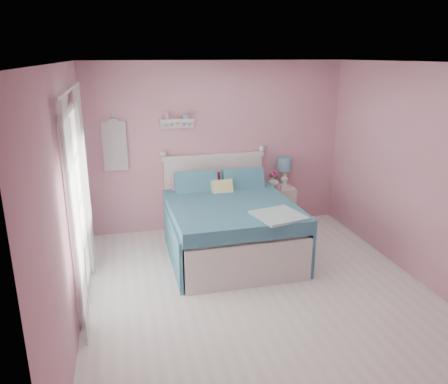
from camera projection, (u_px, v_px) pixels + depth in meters
name	position (u px, v px, depth m)	size (l,w,h in m)	color
floor	(260.00, 294.00, 5.10)	(4.50, 4.50, 0.00)	silver
room_shell	(264.00, 162.00, 4.63)	(4.50, 4.50, 4.50)	#C07987
bed	(229.00, 225.00, 6.08)	(1.68, 2.09, 1.20)	silver
nightstand	(278.00, 206.00, 7.08)	(0.45, 0.45, 0.65)	beige
table_lamp	(285.00, 166.00, 6.97)	(0.23, 0.23, 0.46)	white
vase	(274.00, 181.00, 6.98)	(0.17, 0.17, 0.17)	silver
teacup	(278.00, 188.00, 6.79)	(0.11, 0.11, 0.09)	#C6858A
roses	(274.00, 174.00, 6.94)	(0.14, 0.11, 0.12)	#BD4074
wall_shelf	(177.00, 121.00, 6.47)	(0.50, 0.15, 0.25)	silver
hanging_dress	(115.00, 146.00, 6.36)	(0.34, 0.03, 0.72)	white
french_door	(77.00, 210.00, 4.71)	(0.04, 1.32, 2.16)	silver
curtain_near	(76.00, 225.00, 4.00)	(0.04, 0.40, 2.32)	white
curtain_far	(85.00, 181.00, 5.38)	(0.04, 0.40, 2.32)	white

